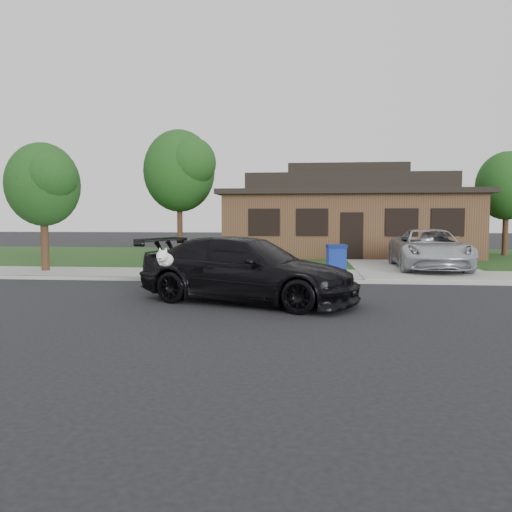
# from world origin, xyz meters

# --- Properties ---
(ground) EXTENTS (120.00, 120.00, 0.00)m
(ground) POSITION_xyz_m (0.00, 0.00, 0.00)
(ground) COLOR black
(ground) RESTS_ON ground
(sidewalk) EXTENTS (60.00, 3.00, 0.12)m
(sidewalk) POSITION_xyz_m (0.00, 5.00, 0.06)
(sidewalk) COLOR gray
(sidewalk) RESTS_ON ground
(curb) EXTENTS (60.00, 0.12, 0.12)m
(curb) POSITION_xyz_m (0.00, 3.50, 0.06)
(curb) COLOR gray
(curb) RESTS_ON ground
(lawn) EXTENTS (60.00, 13.00, 0.13)m
(lawn) POSITION_xyz_m (0.00, 13.00, 0.07)
(lawn) COLOR #193814
(lawn) RESTS_ON ground
(driveway) EXTENTS (4.50, 13.00, 0.14)m
(driveway) POSITION_xyz_m (6.00, 10.00, 0.07)
(driveway) COLOR gray
(driveway) RESTS_ON ground
(sedan) EXTENTS (5.78, 3.89, 1.55)m
(sedan) POSITION_xyz_m (0.54, -0.24, 0.78)
(sedan) COLOR black
(sedan) RESTS_ON ground
(minivan) EXTENTS (2.69, 5.40, 1.47)m
(minivan) POSITION_xyz_m (6.47, 6.98, 0.88)
(minivan) COLOR #B7B9BE
(minivan) RESTS_ON driveway
(recycling_bin) EXTENTS (0.68, 0.70, 1.04)m
(recycling_bin) POSITION_xyz_m (2.92, 4.35, 0.64)
(recycling_bin) COLOR navy
(recycling_bin) RESTS_ON sidewalk
(house) EXTENTS (12.60, 8.60, 4.65)m
(house) POSITION_xyz_m (4.00, 15.00, 2.13)
(house) COLOR #422B1C
(house) RESTS_ON ground
(tree_0) EXTENTS (3.78, 3.60, 6.34)m
(tree_0) POSITION_xyz_m (-4.34, 12.88, 4.48)
(tree_0) COLOR #332114
(tree_0) RESTS_ON ground
(tree_1) EXTENTS (3.15, 3.00, 5.25)m
(tree_1) POSITION_xyz_m (12.14, 14.40, 3.71)
(tree_1) COLOR #332114
(tree_1) RESTS_ON ground
(tree_2) EXTENTS (2.73, 2.60, 4.59)m
(tree_2) POSITION_xyz_m (-7.38, 5.11, 3.27)
(tree_2) COLOR #332114
(tree_2) RESTS_ON ground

